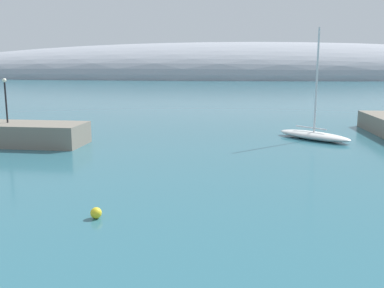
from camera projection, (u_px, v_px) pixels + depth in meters
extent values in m
ellipsoid|color=#999EA8|center=(240.00, 77.00, 213.65)|extent=(351.95, 80.93, 33.82)
ellipsoid|color=white|center=(314.00, 136.00, 42.61)|extent=(7.18, 7.05, 0.77)
cylinder|color=silver|center=(317.00, 81.00, 41.62)|extent=(0.18, 0.18, 9.91)
cube|color=silver|center=(311.00, 128.00, 42.73)|extent=(2.59, 2.51, 0.10)
sphere|color=yellow|center=(96.00, 213.00, 21.09)|extent=(0.55, 0.55, 0.55)
cylinder|color=black|center=(6.00, 103.00, 39.63)|extent=(0.16, 0.16, 3.68)
sphere|color=#EAEACC|center=(4.00, 80.00, 39.26)|extent=(0.36, 0.36, 0.36)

